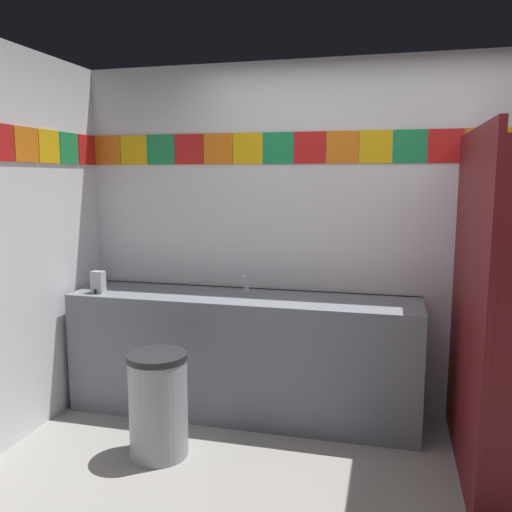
% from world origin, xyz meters
% --- Properties ---
extents(wall_back, '(4.35, 0.09, 2.52)m').
position_xyz_m(wall_back, '(0.00, 1.45, 1.27)').
color(wall_back, silver).
rests_on(wall_back, ground_plane).
extents(vanity_counter, '(2.48, 0.57, 0.87)m').
position_xyz_m(vanity_counter, '(-0.88, 1.13, 0.44)').
color(vanity_counter, slate).
rests_on(vanity_counter, ground_plane).
extents(faucet_center, '(0.04, 0.10, 0.14)m').
position_xyz_m(faucet_center, '(-0.88, 1.22, 0.92)').
color(faucet_center, silver).
rests_on(faucet_center, vanity_counter).
extents(soap_dispenser, '(0.09, 0.09, 0.16)m').
position_xyz_m(soap_dispenser, '(-1.92, 0.96, 0.95)').
color(soap_dispenser, '#B7BABF').
rests_on(soap_dispenser, vanity_counter).
extents(stall_divider, '(0.92, 1.34, 1.97)m').
position_xyz_m(stall_divider, '(0.74, 0.49, 0.98)').
color(stall_divider, maroon).
rests_on(stall_divider, ground_plane).
extents(trash_bin, '(0.36, 0.36, 0.65)m').
position_xyz_m(trash_bin, '(-1.22, 0.42, 0.32)').
color(trash_bin, '#999EA3').
rests_on(trash_bin, ground_plane).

